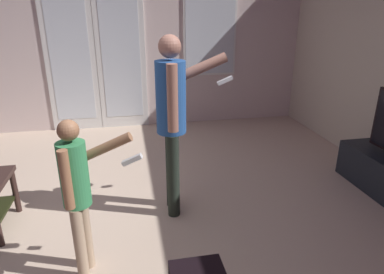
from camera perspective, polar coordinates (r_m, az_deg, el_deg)
ground_plane at (r=3.08m, az=-15.24°, el=-14.61°), size 6.25×5.55×0.02m
wall_back_with_doors at (r=5.29m, az=-14.49°, el=15.35°), size 6.25×0.09×2.68m
person_adult at (r=2.81m, az=-3.26°, el=4.29°), size 0.70×0.42×1.56m
person_child at (r=2.28m, az=-18.85°, el=-8.00°), size 0.53×0.30×1.13m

